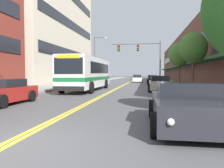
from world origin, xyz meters
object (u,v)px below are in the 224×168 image
(car_charcoal_parked_right_foreground, at_px, (186,106))
(car_black_parked_right_far, at_px, (154,80))
(car_white_moving_lead, at_px, (138,79))
(street_tree_right_mid, at_px, (193,48))
(street_lamp_left_far, at_px, (96,56))
(traffic_signal_mast, at_px, (143,54))
(car_slate_blue_parked_right_end, at_px, (152,79))
(city_bus, at_px, (88,72))
(car_dark_grey_moving_second, at_px, (136,77))
(car_champagne_parked_right_mid, at_px, (160,84))
(street_tree_right_far, at_px, (180,54))
(car_red_parked_left_mid, at_px, (4,92))
(fire_hydrant, at_px, (190,90))

(car_charcoal_parked_right_foreground, bearing_deg, car_black_parked_right_far, 89.98)
(car_white_moving_lead, distance_m, street_tree_right_mid, 22.37)
(street_lamp_left_far, relative_size, street_tree_right_mid, 1.48)
(traffic_signal_mast, bearing_deg, car_slate_blue_parked_right_end, 80.46)
(car_black_parked_right_far, bearing_deg, city_bus, -118.29)
(city_bus, height_order, car_black_parked_right_far, city_bus)
(car_charcoal_parked_right_foreground, relative_size, car_dark_grey_moving_second, 0.95)
(car_slate_blue_parked_right_end, xyz_separation_m, street_lamp_left_far, (-9.38, -7.84, 3.98))
(car_charcoal_parked_right_foreground, relative_size, car_champagne_parked_right_mid, 0.86)
(car_white_moving_lead, bearing_deg, car_charcoal_parked_right_foreground, -85.46)
(car_black_parked_right_far, distance_m, car_dark_grey_moving_second, 26.41)
(car_black_parked_right_far, height_order, street_tree_right_mid, street_tree_right_mid)
(car_dark_grey_moving_second, relative_size, street_lamp_left_far, 0.58)
(car_white_moving_lead, height_order, street_tree_right_far, street_tree_right_far)
(car_charcoal_parked_right_foreground, bearing_deg, traffic_signal_mast, 93.70)
(traffic_signal_mast, height_order, street_tree_right_mid, traffic_signal_mast)
(car_charcoal_parked_right_foreground, xyz_separation_m, car_white_moving_lead, (-2.80, 35.34, 0.01))
(street_lamp_left_far, bearing_deg, street_tree_right_far, -27.21)
(street_lamp_left_far, bearing_deg, car_champagne_parked_right_mid, -57.20)
(street_tree_right_mid, distance_m, street_tree_right_far, 8.23)
(car_red_parked_left_mid, bearing_deg, street_tree_right_far, 57.87)
(city_bus, relative_size, street_tree_right_far, 1.98)
(traffic_signal_mast, relative_size, street_tree_right_mid, 1.40)
(street_tree_right_far, bearing_deg, city_bus, -140.62)
(street_lamp_left_far, bearing_deg, car_white_moving_lead, 45.82)
(car_charcoal_parked_right_foreground, bearing_deg, car_white_moving_lead, 94.54)
(street_tree_right_mid, bearing_deg, car_slate_blue_parked_right_end, 97.57)
(street_tree_right_far, bearing_deg, car_champagne_parked_right_mid, -109.82)
(street_tree_right_mid, bearing_deg, car_white_moving_lead, 105.25)
(city_bus, relative_size, street_tree_right_mid, 2.08)
(car_dark_grey_moving_second, bearing_deg, traffic_signal_mast, -85.46)
(city_bus, relative_size, car_white_moving_lead, 2.41)
(car_slate_blue_parked_right_end, relative_size, street_tree_right_mid, 0.84)
(street_lamp_left_far, distance_m, fire_hydrant, 24.02)
(car_charcoal_parked_right_foreground, height_order, traffic_signal_mast, traffic_signal_mast)
(car_black_parked_right_far, height_order, car_slate_blue_parked_right_end, car_slate_blue_parked_right_end)
(street_lamp_left_far, relative_size, fire_hydrant, 9.27)
(car_slate_blue_parked_right_end, relative_size, street_tree_right_far, 0.80)
(car_charcoal_parked_right_foreground, xyz_separation_m, car_dark_grey_moving_second, (-3.82, 53.02, -0.01))
(car_dark_grey_moving_second, bearing_deg, car_champagne_parked_right_mid, -84.30)
(car_red_parked_left_mid, height_order, street_tree_right_far, street_tree_right_far)
(car_red_parked_left_mid, height_order, car_black_parked_right_far, car_black_parked_right_far)
(street_tree_right_far, bearing_deg, street_tree_right_mid, -90.23)
(car_white_moving_lead, relative_size, traffic_signal_mast, 0.61)
(car_dark_grey_moving_second, bearing_deg, street_tree_right_mid, -80.06)
(city_bus, distance_m, car_dark_grey_moving_second, 39.05)
(car_charcoal_parked_right_foreground, xyz_separation_m, street_tree_right_far, (3.05, 22.24, 3.47))
(car_white_moving_lead, xyz_separation_m, street_tree_right_mid, (5.82, -21.34, 3.34))
(car_black_parked_right_far, bearing_deg, car_slate_blue_parked_right_end, 89.87)
(city_bus, height_order, car_champagne_parked_right_mid, city_bus)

